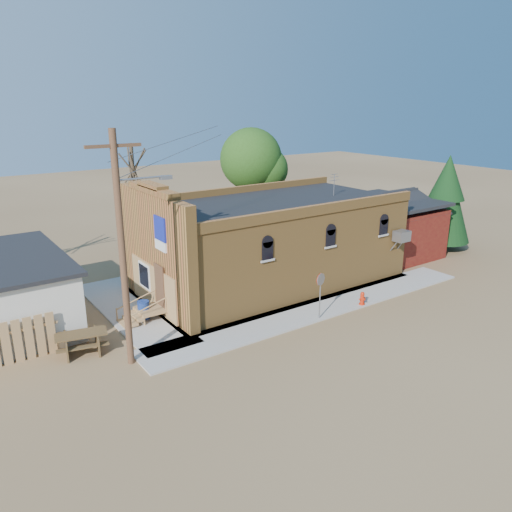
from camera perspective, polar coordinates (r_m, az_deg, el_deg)
ground at (r=23.57m, az=6.10°, el=-7.59°), size 120.00×120.00×0.00m
sidewalk_south at (r=25.08m, az=7.35°, el=-5.95°), size 19.00×2.20×0.08m
sidewalk_west at (r=25.36m, az=-14.05°, el=-6.08°), size 2.60×10.00×0.08m
brick_bar at (r=27.75m, az=1.40°, el=1.52°), size 16.40×7.97×6.30m
red_shed at (r=34.37m, az=14.78°, el=3.93°), size 5.40×6.40×4.30m
utility_pole at (r=18.93m, az=-14.94°, el=1.06°), size 3.12×0.26×9.00m
tree_bare_near at (r=31.33m, az=-13.92°, el=9.62°), size 2.80×2.80×7.65m
tree_leafy at (r=35.98m, az=-0.56°, el=10.99°), size 4.40×4.40×8.15m
evergreen_tree at (r=36.35m, az=20.90°, el=6.39°), size 3.60×3.60×6.50m
fire_hydrant at (r=25.67m, az=12.05°, el=-4.75°), size 0.38×0.35×0.68m
stop_sign at (r=23.26m, az=7.38°, el=-3.16°), size 0.60×0.21×2.25m
trash_barrel at (r=24.14m, az=-12.72°, el=-6.01°), size 0.68×0.68×0.85m
picnic_table at (r=21.85m, az=-19.31°, el=-9.01°), size 2.30×1.91×0.84m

